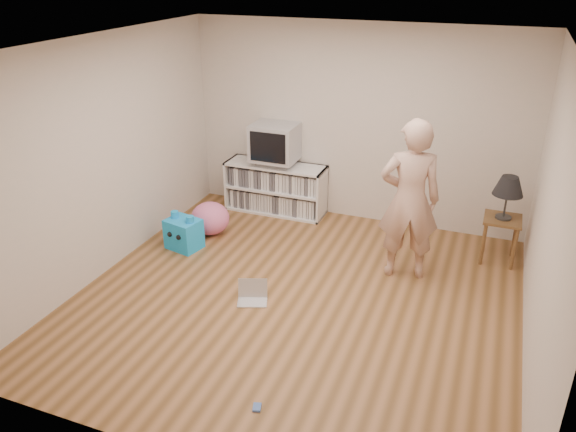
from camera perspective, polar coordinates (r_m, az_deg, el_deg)
The scene contains 13 objects.
ground at distance 6.02m, azimuth 0.84°, elevation -8.40°, with size 4.50×4.50×0.00m, color brown.
walls at distance 5.41m, azimuth 0.92°, elevation 3.18°, with size 4.52×4.52×2.60m.
ceiling at distance 5.08m, azimuth 1.03°, elevation 16.94°, with size 4.50×4.50×0.01m, color white.
media_unit at distance 7.88m, azimuth -1.21°, elevation 2.91°, with size 1.40×0.45×0.70m.
dvd_deck at distance 7.73m, azimuth -1.28°, elevation 5.51°, with size 0.45×0.35×0.07m, color gray.
crt_tv at distance 7.64m, azimuth -1.31°, elevation 7.52°, with size 0.60×0.53×0.50m.
side_table at distance 7.00m, azimuth 20.84°, elevation -1.20°, with size 0.42×0.42×0.55m.
table_lamp at distance 6.80m, azimuth 21.51°, elevation 2.78°, with size 0.34×0.34×0.52m.
person at distance 6.19m, azimuth 12.23°, elevation 1.56°, with size 0.66×0.44×1.82m, color #D5A791.
laptop at distance 5.98m, azimuth -3.62°, elevation -8.02°, with size 0.37×0.34×0.21m.
playing_cards at distance 4.77m, azimuth -3.17°, elevation -18.84°, with size 0.07×0.09×0.02m, color #4A71C5.
plush_blue at distance 7.04m, azimuth -10.55°, elevation -1.75°, with size 0.46×0.40×0.46m.
plush_pink at distance 7.34m, azimuth -7.91°, elevation -0.24°, with size 0.50×0.50×0.42m, color #DA669A.
Camera 1 is at (1.73, -4.72, 3.31)m, focal length 35.00 mm.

